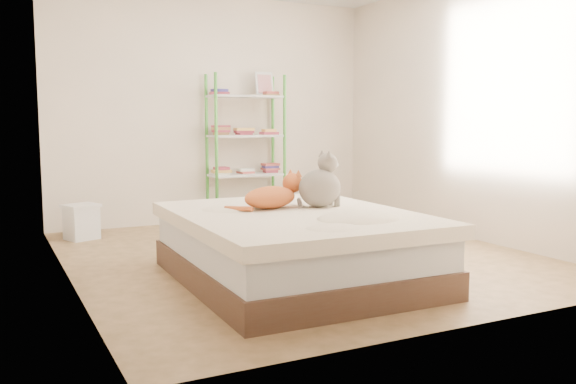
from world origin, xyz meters
TOP-DOWN VIEW (x-y plane):
  - room at (0.00, 0.00)m, footprint 3.81×4.21m
  - bed at (-0.42, -0.75)m, footprint 1.62×2.02m
  - orange_cat at (-0.50, -0.51)m, footprint 0.59×0.42m
  - grey_cat at (-0.12, -0.60)m, footprint 0.39×0.34m
  - shelf_unit at (0.31, 1.88)m, footprint 0.88×0.36m
  - cardboard_box at (0.73, 0.72)m, footprint 0.55×0.56m
  - white_bin at (-1.59, 1.59)m, footprint 0.39×0.37m

SIDE VIEW (x-z plane):
  - cardboard_box at x=0.73m, z-range -0.02..0.34m
  - white_bin at x=-1.59m, z-range 0.00..0.36m
  - bed at x=-0.42m, z-range 0.00..0.51m
  - orange_cat at x=-0.50m, z-range 0.51..0.73m
  - grey_cat at x=-0.12m, z-range 0.51..0.93m
  - shelf_unit at x=0.31m, z-range -0.02..1.73m
  - room at x=0.00m, z-range 0.00..2.61m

